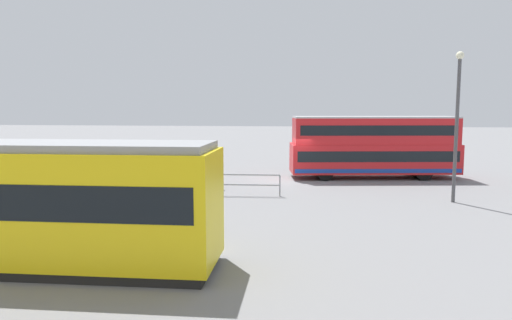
% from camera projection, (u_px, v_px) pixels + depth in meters
% --- Properties ---
extents(ground_plane, '(160.00, 160.00, 0.00)m').
position_uv_depth(ground_plane, '(290.00, 180.00, 27.60)').
color(ground_plane, slate).
extents(double_decker_bus, '(10.38, 3.87, 3.80)m').
position_uv_depth(double_decker_bus, '(373.00, 147.00, 28.22)').
color(double_decker_bus, red).
rests_on(double_decker_bus, ground).
extents(pedestrian_near_railing, '(0.43, 0.43, 1.76)m').
position_uv_depth(pedestrian_near_railing, '(216.00, 170.00, 24.63)').
color(pedestrian_near_railing, '#33384C').
rests_on(pedestrian_near_railing, ground).
extents(pedestrian_railing, '(6.13, 0.37, 1.08)m').
position_uv_depth(pedestrian_railing, '(218.00, 181.00, 22.66)').
color(pedestrian_railing, gray).
rests_on(pedestrian_railing, ground).
extents(info_sign, '(1.09, 0.17, 2.60)m').
position_uv_depth(info_sign, '(128.00, 157.00, 23.46)').
color(info_sign, slate).
rests_on(info_sign, ground).
extents(street_lamp, '(0.36, 0.36, 6.81)m').
position_uv_depth(street_lamp, '(457.00, 115.00, 20.68)').
color(street_lamp, '#4C4C51').
rests_on(street_lamp, ground).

